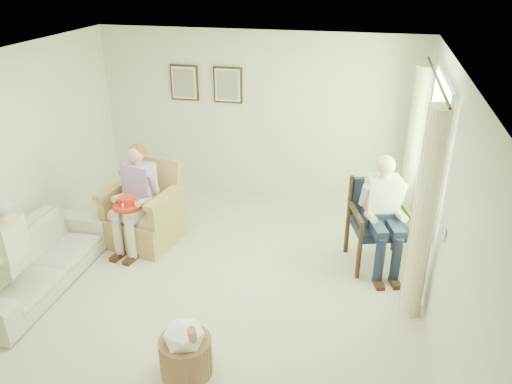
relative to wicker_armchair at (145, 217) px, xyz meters
The scene contains 17 objects.
floor 1.50m from the wicker_armchair, 39.20° to the right, with size 5.50×5.50×0.00m, color beige.
back_wall 2.35m from the wicker_armchair, 58.20° to the left, with size 5.00×0.04×2.60m, color silver.
right_wall 3.87m from the wicker_armchair, 14.27° to the right, with size 0.04×5.50×2.60m, color silver.
ceiling 2.68m from the wicker_armchair, 39.20° to the right, with size 5.00×5.50×0.02m, color white.
window 3.81m from the wicker_armchair, ahead, with size 0.13×2.50×1.63m.
curtain_left 3.62m from the wicker_armchair, 11.49° to the right, with size 0.34×0.34×2.30m, color #F1E3BD.
curtain_right 3.77m from the wicker_armchair, 19.95° to the left, with size 0.34×0.34×2.30m, color #F1E3BD.
framed_print_left 2.29m from the wicker_armchair, 90.57° to the left, with size 0.45×0.05×0.55m.
framed_print_right 2.39m from the wicker_armchair, 69.12° to the left, with size 0.45×0.05×0.55m.
wicker_armchair is the anchor object (origin of this frame).
wood_armchair 3.10m from the wicker_armchair, ahead, with size 0.69×0.65×1.07m.
sofa 1.48m from the wicker_armchair, 123.47° to the right, with size 0.83×2.13×0.62m, color beige.
person_wicker 0.49m from the wicker_armchair, 90.00° to the right, with size 0.40×0.63×1.38m.
person_dark 3.12m from the wicker_armchair, ahead, with size 0.40×0.63×1.42m.
person_sofa 1.90m from the wicker_armchair, 116.04° to the right, with size 0.42×0.63×1.28m.
red_hat 0.51m from the wicker_armchair, 96.95° to the right, with size 0.36×0.36×0.14m.
hatbox 2.57m from the wicker_armchair, 57.20° to the right, with size 0.52×0.52×0.72m.
Camera 1 is at (1.70, -4.52, 3.53)m, focal length 35.00 mm.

